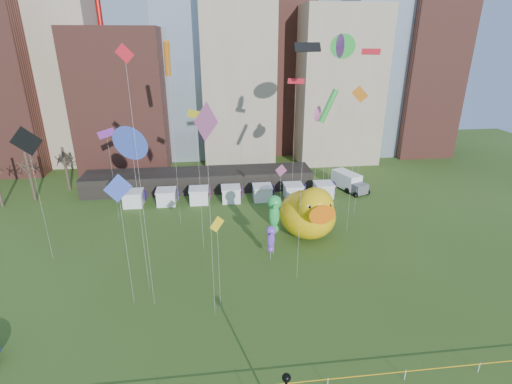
{
  "coord_description": "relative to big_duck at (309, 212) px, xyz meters",
  "views": [
    {
      "loc": [
        -1.75,
        -20.27,
        24.01
      ],
      "look_at": [
        1.82,
        9.55,
        12.0
      ],
      "focal_mm": 27.0,
      "sensor_mm": 36.0,
      "label": 1
    }
  ],
  "objects": [
    {
      "name": "kite_16",
      "position": [
        8.52,
        6.07,
        18.71
      ],
      "size": [
        2.16,
        1.58,
        22.84
      ],
      "color": "silver",
      "rests_on": "ground"
    },
    {
      "name": "kite_9",
      "position": [
        -3.26,
        2.62,
        4.69
      ],
      "size": [
        1.29,
        1.17,
        9.2
      ],
      "color": "silver",
      "rests_on": "ground"
    },
    {
      "name": "kite_1",
      "position": [
        3.16,
        9.23,
        10.72
      ],
      "size": [
        1.43,
        1.97,
        15.29
      ],
      "color": "silver",
      "rests_on": "ground"
    },
    {
      "name": "kite_7",
      "position": [
        2.04,
        -0.64,
        19.78
      ],
      "size": [
        0.48,
        2.47,
        24.5
      ],
      "color": "silver",
      "rests_on": "ground"
    },
    {
      "name": "seahorse_purple",
      "position": [
        -5.66,
        -5.0,
        -0.49
      ],
      "size": [
        1.21,
        1.49,
        4.38
      ],
      "rotation": [
        0.0,
        0.0,
        -0.07
      ],
      "color": "silver",
      "rests_on": "ground"
    },
    {
      "name": "kite_5",
      "position": [
        -18.99,
        -9.05,
        11.99
      ],
      "size": [
        2.58,
        2.12,
        16.95
      ],
      "color": "silver",
      "rests_on": "ground"
    },
    {
      "name": "kite_10",
      "position": [
        -3.41,
        -8.95,
        19.58
      ],
      "size": [
        2.55,
        1.1,
        23.71
      ],
      "color": "silver",
      "rests_on": "ground"
    },
    {
      "name": "seahorse_green",
      "position": [
        -5.14,
        -3.93,
        2.19
      ],
      "size": [
        1.68,
        2.07,
        7.62
      ],
      "rotation": [
        0.0,
        0.0,
        -0.06
      ],
      "color": "silver",
      "rests_on": "ground"
    },
    {
      "name": "kite_12",
      "position": [
        -11.77,
        -13.04,
        5.22
      ],
      "size": [
        1.31,
        0.84,
        9.72
      ],
      "color": "silver",
      "rests_on": "ground"
    },
    {
      "name": "kite_0",
      "position": [
        -18.15,
        -11.65,
        17.77
      ],
      "size": [
        1.48,
        0.3,
        23.71
      ],
      "color": "silver",
      "rests_on": "ground"
    },
    {
      "name": "kite_3",
      "position": [
        1.93,
        1.12,
        13.12
      ],
      "size": [
        2.43,
        1.11,
        18.59
      ],
      "color": "silver",
      "rests_on": "ground"
    },
    {
      "name": "small_duck",
      "position": [
        0.37,
        4.33,
        -1.91
      ],
      "size": [
        3.52,
        4.52,
        3.37
      ],
      "rotation": [
        0.0,
        0.0,
        -0.09
      ],
      "color": "white",
      "rests_on": "ground"
    },
    {
      "name": "vendor_tents",
      "position": [
        -9.2,
        12.96,
        -2.35
      ],
      "size": [
        33.24,
        2.8,
        2.4
      ],
      "color": "white",
      "rests_on": "ground"
    },
    {
      "name": "kite_15",
      "position": [
        -25.43,
        7.81,
        9.04
      ],
      "size": [
        1.68,
        2.95,
        13.02
      ],
      "color": "silver",
      "rests_on": "ground"
    },
    {
      "name": "kite_2",
      "position": [
        -31.03,
        -1.69,
        10.47
      ],
      "size": [
        2.28,
        2.43,
        15.73
      ],
      "color": "silver",
      "rests_on": "ground"
    },
    {
      "name": "kite_4",
      "position": [
        -13.46,
        -1.55,
        12.85
      ],
      "size": [
        2.02,
        2.21,
        16.85
      ],
      "color": "silver",
      "rests_on": "ground"
    },
    {
      "name": "big_duck",
      "position": [
        0.0,
        0.0,
        0.0
      ],
      "size": [
        7.75,
        10.04,
        7.53
      ],
      "rotation": [
        0.0,
        0.0,
        0.08
      ],
      "color": "yellow",
      "rests_on": "ground"
    },
    {
      "name": "kite_13",
      "position": [
        -20.13,
        -11.27,
        8.39
      ],
      "size": [
        2.61,
        0.48,
        13.34
      ],
      "color": "silver",
      "rests_on": "ground"
    },
    {
      "name": "box_truck",
      "position": [
        10.89,
        15.62,
        -1.97
      ],
      "size": [
        4.77,
        7.23,
        2.89
      ],
      "rotation": [
        0.0,
        0.0,
        0.38
      ],
      "color": "white",
      "rests_on": "ground"
    },
    {
      "name": "kite_8",
      "position": [
        -0.39,
        8.64,
        15.04
      ],
      "size": [
        2.17,
        1.37,
        19.07
      ],
      "color": "silver",
      "rests_on": "ground"
    },
    {
      "name": "kite_14",
      "position": [
        5.58,
        0.95,
        13.83
      ],
      "size": [
        1.79,
        0.94,
        18.94
      ],
      "color": "silver",
      "rests_on": "ground"
    },
    {
      "name": "kite_11",
      "position": [
        4.88,
        6.63,
        19.62
      ],
      "size": [
        2.84,
        1.69,
        24.6
      ],
      "color": "silver",
      "rests_on": "ground"
    },
    {
      "name": "kite_17",
      "position": [
        -12.32,
        -13.76,
        14.35
      ],
      "size": [
        1.9,
        2.56,
        19.66
      ],
      "color": "silver",
      "rests_on": "ground"
    },
    {
      "name": "kite_6",
      "position": [
        -16.7,
        5.75,
        18.29
      ],
      "size": [
        1.04,
        2.54,
        23.88
      ],
      "color": "silver",
      "rests_on": "ground"
    },
    {
      "name": "pavilion",
      "position": [
        -14.22,
        18.96,
        -1.86
      ],
      "size": [
        38.0,
        6.0,
        3.2
      ],
      "primitive_type": "cube",
      "color": "black",
      "rests_on": "ground"
    },
    {
      "name": "skyline",
      "position": [
        -7.97,
        38.03,
        17.98
      ],
      "size": [
        101.0,
        23.0,
        68.0
      ],
      "color": "brown",
      "rests_on": "ground"
    },
    {
      "name": "bare_trees",
      "position": [
        -40.39,
        17.51,
        0.55
      ],
      "size": [
        8.44,
        6.44,
        8.5
      ],
      "color": "#382B21",
      "rests_on": "ground"
    }
  ]
}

